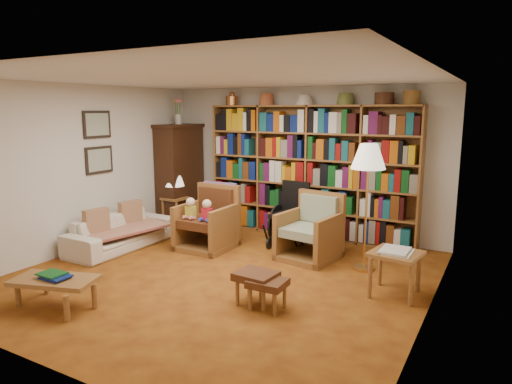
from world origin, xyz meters
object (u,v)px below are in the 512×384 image
Objects in this scene: sofa at (121,232)px; floor_lamp at (368,162)px; side_table_lamp at (175,205)px; footstool_a at (256,278)px; side_table_papers at (396,259)px; wheelchair at (292,216)px; coffee_table at (55,282)px; armchair_leather at (210,222)px; footstool_b at (268,285)px; armchair_sage at (312,233)px.

sofa is 3.88m from floor_lamp.
footstool_a is (2.95, -2.24, -0.10)m from side_table_lamp.
wheelchair is at bearing 146.18° from side_table_papers.
wheelchair is 2.35m from footstool_a.
side_table_papers reaches higher than sofa.
wheelchair reaches higher than footstool_a.
floor_lamp is at bearing 47.38° from coffee_table.
armchair_leather reaches higher than footstool_b.
armchair_sage is at bearing 93.00° from footstool_a.
floor_lamp is at bearing 128.95° from side_table_papers.
side_table_lamp is at bearing 107.84° from coffee_table.
coffee_table is (1.09, -3.38, -0.12)m from side_table_lamp.
sofa is 4.14m from side_table_papers.
sofa is at bearing -159.50° from armchair_sage.
armchair_leather is 2.26m from footstool_a.
armchair_leather is 2.46× the size of footstool_b.
wheelchair reaches higher than side_table_lamp.
floor_lamp reaches higher than armchair_sage.
side_table_lamp is at bearing 142.78° from footstool_a.
armchair_sage is 1.39m from floor_lamp.
footstool_b is 2.31m from coffee_table.
armchair_leather is 2.43m from footstool_b.
sofa is 3.14m from footstool_b.
sofa is 2.68m from wheelchair.
armchair_leather is 2.16× the size of footstool_a.
floor_lamp is (0.83, -0.15, 1.10)m from armchair_sage.
sofa is 3.22× the size of side_table_lamp.
armchair_sage reaches higher than footstool_b.
floor_lamp is at bearing 72.21° from footstool_b.
side_table_papers is 0.61× the size of coffee_table.
floor_lamp reaches higher than sofa.
sofa is 1.88× the size of armchair_sage.
footstool_a is 0.18m from footstool_b.
armchair_leather reaches higher than coffee_table.
floor_lamp is 1.35m from side_table_papers.
armchair_sage is at bearing -8.26° from side_table_lamp.
floor_lamp is at bearing -8.71° from side_table_lamp.
floor_lamp is at bearing -10.25° from armchair_sage.
side_table_lamp is 0.56× the size of armchair_leather.
side_table_papers is at bearing -51.05° from floor_lamp.
floor_lamp reaches higher than wheelchair.
footstool_b is at bearing -36.33° from side_table_lamp.
armchair_leather is 1.29m from wheelchair.
sofa is 1.80× the size of armchair_leather.
floor_lamp is (2.40, 0.15, 1.06)m from armchair_leather.
armchair_leather is at bearing 139.39° from footstool_b.
side_table_papers is (0.55, -0.68, -1.02)m from floor_lamp.
footstool_b is 0.41× the size of coffee_table.
side_table_papers is 1.50× the size of footstool_b.
footstool_b is at bearing -107.79° from floor_lamp.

